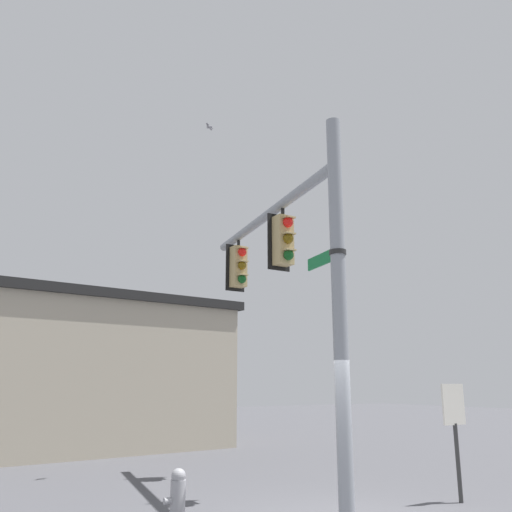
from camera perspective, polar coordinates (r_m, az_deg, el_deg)
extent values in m
cylinder|color=gray|center=(9.05, 8.82, -5.34)|extent=(0.25, 0.25, 6.73)
cylinder|color=gray|center=(12.35, 1.11, 4.27)|extent=(1.33, 6.18, 0.21)
cylinder|color=black|center=(11.50, 2.84, 4.60)|extent=(0.08, 0.08, 0.18)
cube|color=tan|center=(11.32, 2.87, 1.64)|extent=(0.36, 0.30, 1.05)
sphere|color=red|center=(11.27, 3.40, 3.56)|extent=(0.22, 0.22, 0.22)
cube|color=tan|center=(11.29, 3.45, 4.07)|extent=(0.24, 0.20, 0.03)
sphere|color=brown|center=(11.18, 3.42, 1.85)|extent=(0.22, 0.22, 0.22)
cube|color=tan|center=(11.19, 3.47, 2.36)|extent=(0.24, 0.20, 0.03)
sphere|color=#0F4C19|center=(11.09, 3.45, 0.10)|extent=(0.22, 0.22, 0.22)
cube|color=tan|center=(11.10, 3.50, 0.62)|extent=(0.24, 0.20, 0.03)
cube|color=black|center=(11.46, 2.39, 1.45)|extent=(0.54, 0.03, 1.22)
cylinder|color=black|center=(13.98, -1.85, 1.32)|extent=(0.08, 0.08, 0.18)
cube|color=tan|center=(13.84, -1.87, -1.15)|extent=(0.36, 0.30, 1.05)
sphere|color=red|center=(13.76, -1.47, 0.42)|extent=(0.22, 0.22, 0.22)
cube|color=tan|center=(13.76, -1.42, 0.84)|extent=(0.24, 0.20, 0.03)
sphere|color=brown|center=(13.68, -1.48, -1.00)|extent=(0.22, 0.22, 0.22)
cube|color=tan|center=(13.68, -1.43, -0.58)|extent=(0.24, 0.20, 0.03)
sphere|color=#0F4C19|center=(13.61, -1.49, -2.44)|extent=(0.22, 0.22, 0.22)
cube|color=tan|center=(13.61, -1.44, -2.02)|extent=(0.24, 0.20, 0.03)
cube|color=black|center=(13.98, -2.22, -1.27)|extent=(0.54, 0.03, 1.22)
cube|color=#147238|center=(9.74, 6.82, -0.43)|extent=(0.20, 0.93, 0.22)
cube|color=white|center=(9.74, 6.80, -0.44)|extent=(0.18, 0.93, 0.04)
cylinder|color=#262626|center=(9.22, 8.61, 0.36)|extent=(0.29, 0.29, 0.08)
ellipsoid|color=gray|center=(15.54, -4.93, 13.40)|extent=(0.16, 0.20, 0.06)
cube|color=gray|center=(15.56, -4.89, 13.40)|extent=(0.27, 0.21, 0.06)
cube|color=gray|center=(15.53, -4.97, 13.46)|extent=(0.27, 0.20, 0.10)
cube|color=#A89E89|center=(20.89, -19.47, -11.97)|extent=(10.21, 8.55, 4.74)
cube|color=black|center=(24.88, -22.44, -11.29)|extent=(8.66, 1.76, 0.30)
cube|color=black|center=(21.07, -18.94, -5.12)|extent=(10.62, 8.89, 0.30)
cylinder|color=#99999E|center=(9.37, -8.28, -24.31)|extent=(0.24, 0.24, 0.65)
sphere|color=#99999E|center=(9.31, -8.19, -21.99)|extent=(0.23, 0.23, 0.23)
cylinder|color=#99999E|center=(9.30, -9.32, -24.16)|extent=(0.12, 0.10, 0.10)
cylinder|color=#333333|center=(11.43, 20.56, -19.74)|extent=(0.08, 0.08, 1.40)
cube|color=silver|center=(11.35, 20.11, -14.49)|extent=(0.60, 0.04, 0.76)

